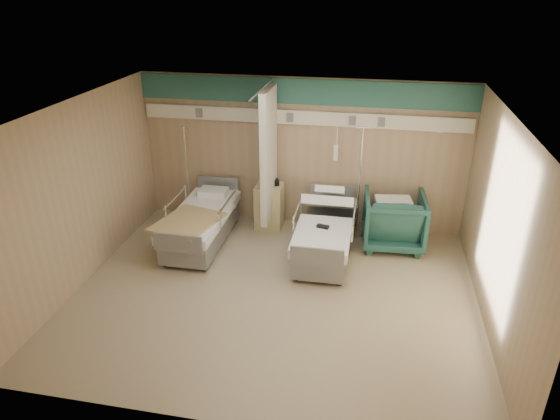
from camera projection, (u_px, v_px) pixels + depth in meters
The scene contains 13 objects.
ground at pixel (275, 293), 7.59m from camera, with size 6.00×5.00×0.00m, color gray.
room_walls at pixel (276, 173), 7.03m from camera, with size 6.04×5.04×2.82m.
bed_right at pixel (324, 239), 8.50m from camera, with size 1.00×2.16×0.63m, color white, non-canonical shape.
bed_left at pixel (201, 228), 8.88m from camera, with size 1.00×2.16×0.63m, color white, non-canonical shape.
bedside_cabinet at pixel (269, 206), 9.46m from camera, with size 0.50×0.48×0.85m, color #CCBF7F.
visitor_armchair at pixel (394, 220), 8.76m from camera, with size 1.04×1.07×0.97m, color #1E4C45.
waffle_blanket at pixel (395, 193), 8.54m from camera, with size 0.62×0.55×0.07m, color silver.
iv_stand_right at pixel (357, 214), 9.15m from camera, with size 0.37×0.37×2.06m.
iv_stand_left at pixel (190, 202), 9.70m from camera, with size 0.34×0.34×1.91m.
call_remote at pixel (323, 227), 8.18m from camera, with size 0.20×0.09×0.04m, color black.
tan_blanket at pixel (188, 222), 8.34m from camera, with size 0.89×1.12×0.04m, color tan.
toiletry_bag at pixel (273, 182), 9.25m from camera, with size 0.21×0.13×0.11m, color black.
white_cup at pixel (266, 181), 9.32m from camera, with size 0.08×0.08×0.12m, color white.
Camera 1 is at (1.29, -6.20, 4.37)m, focal length 32.00 mm.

